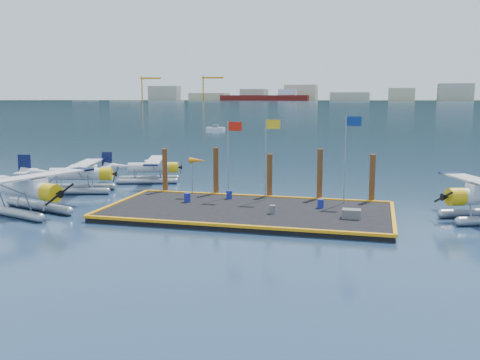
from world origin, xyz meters
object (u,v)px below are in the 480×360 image
(piling_2, at_px, (270,178))
(piling_4, at_px, (372,180))
(drum_0, at_px, (187,197))
(drum_5, at_px, (229,195))
(flagpole_yellow, at_px, (268,147))
(seaplane_b, at_px, (79,176))
(drum_1, at_px, (272,209))
(windsock, at_px, (198,161))
(seaplane_a, at_px, (27,192))
(flagpole_blue, at_px, (348,147))
(piling_0, at_px, (165,172))
(piling_3, at_px, (320,176))
(drum_4, at_px, (320,204))
(piling_1, at_px, (216,173))
(seaplane_c, at_px, (152,169))
(crate, at_px, (351,214))
(flagpole_red, at_px, (231,148))

(piling_2, relative_size, piling_4, 0.95)
(drum_0, bearing_deg, drum_5, 36.83)
(flagpole_yellow, bearing_deg, seaplane_b, 175.92)
(drum_1, relative_size, windsock, 0.19)
(drum_0, relative_size, drum_5, 1.08)
(seaplane_a, bearing_deg, windsock, 144.39)
(flagpole_yellow, height_order, windsock, flagpole_yellow)
(drum_5, xyz_separation_m, piling_4, (10.83, 1.95, 1.28))
(flagpole_blue, bearing_deg, piling_0, 173.99)
(piling_2, distance_m, piling_3, 4.01)
(piling_0, bearing_deg, drum_4, -15.33)
(windsock, relative_size, piling_2, 0.82)
(piling_1, bearing_deg, piling_2, 0.00)
(piling_1, bearing_deg, seaplane_b, -178.25)
(seaplane_c, relative_size, piling_0, 2.11)
(seaplane_b, bearing_deg, flagpole_blue, 72.12)
(drum_0, xyz_separation_m, piling_1, (1.07, 4.01, 1.35))
(flagpole_yellow, bearing_deg, piling_2, 97.21)
(seaplane_b, relative_size, crate, 7.80)
(windsock, relative_size, piling_1, 0.74)
(seaplane_c, xyz_separation_m, piling_3, (16.99, -6.22, 0.84))
(drum_0, height_order, flagpole_yellow, flagpole_yellow)
(crate, height_order, piling_2, piling_2)
(crate, bearing_deg, flagpole_blue, 97.08)
(windsock, height_order, piling_0, piling_0)
(piling_3, bearing_deg, seaplane_c, 159.87)
(seaplane_a, relative_size, piling_2, 2.73)
(seaplane_b, height_order, drum_0, seaplane_b)
(piling_0, bearing_deg, drum_0, -49.46)
(seaplane_a, height_order, seaplane_b, seaplane_a)
(flagpole_blue, height_order, piling_2, flagpole_blue)
(seaplane_a, xyz_separation_m, seaplane_c, (2.82, 15.35, -0.30))
(seaplane_b, height_order, drum_5, seaplane_b)
(drum_5, bearing_deg, piling_2, 34.63)
(seaplane_c, distance_m, crate, 23.51)
(drum_0, relative_size, flagpole_yellow, 0.11)
(seaplane_a, distance_m, flagpole_red, 15.29)
(drum_4, bearing_deg, seaplane_b, 171.18)
(piling_0, xyz_separation_m, piling_3, (13.00, 0.00, 0.15))
(seaplane_c, xyz_separation_m, flagpole_blue, (19.18, -7.82, 3.37))
(piling_0, relative_size, piling_1, 0.95)
(windsock, height_order, piling_4, piling_4)
(drum_1, distance_m, flagpole_blue, 7.82)
(piling_0, bearing_deg, crate, -22.21)
(drum_4, distance_m, crate, 3.60)
(piling_1, bearing_deg, flagpole_yellow, -18.79)
(drum_5, height_order, piling_1, piling_1)
(drum_0, bearing_deg, crate, -11.17)
(drum_1, height_order, piling_1, piling_1)
(seaplane_a, bearing_deg, piling_0, 161.47)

